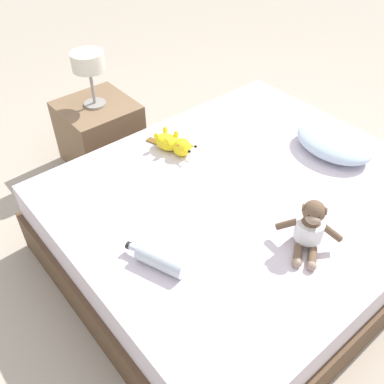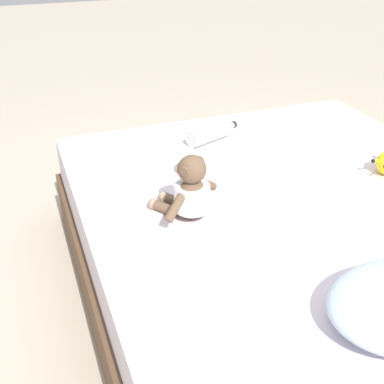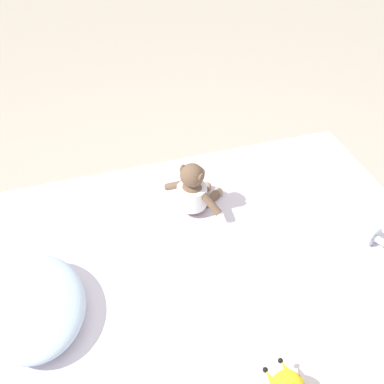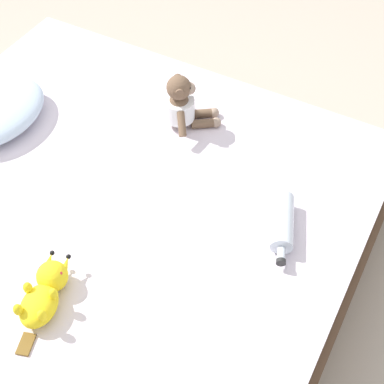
{
  "view_description": "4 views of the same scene",
  "coord_description": "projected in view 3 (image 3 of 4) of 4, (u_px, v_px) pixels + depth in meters",
  "views": [
    {
      "loc": [
        1.05,
        -1.23,
        1.85
      ],
      "look_at": [
        -0.05,
        -0.31,
        0.57
      ],
      "focal_mm": 39.84,
      "sensor_mm": 36.0,
      "label": 1
    },
    {
      "loc": [
        0.9,
        1.24,
        1.35
      ],
      "look_at": [
        0.41,
        -0.05,
        0.55
      ],
      "focal_mm": 44.73,
      "sensor_mm": 36.0,
      "label": 2
    },
    {
      "loc": [
        -1.01,
        0.4,
        1.82
      ],
      "look_at": [
        0.41,
        -0.05,
        0.55
      ],
      "focal_mm": 45.67,
      "sensor_mm": 36.0,
      "label": 3
    },
    {
      "loc": [
        -1.05,
        -0.9,
        2.02
      ],
      "look_at": [
        0.05,
        -0.3,
        0.54
      ],
      "focal_mm": 52.83,
      "sensor_mm": 36.0,
      "label": 4
    }
  ],
  "objects": [
    {
      "name": "ground_plane",
      "position": [
        210.0,
        358.0,
        2.0
      ],
      "size": [
        16.0,
        16.0,
        0.0
      ],
      "primitive_type": "plane",
      "color": "#B7A893"
    },
    {
      "name": "glass_bottle",
      "position": [
        353.0,
        223.0,
        1.91
      ],
      "size": [
        0.28,
        0.15,
        0.08
      ],
      "color": "silver",
      "rests_on": "bed"
    },
    {
      "name": "pillow",
      "position": [
        34.0,
        305.0,
        1.59
      ],
      "size": [
        0.44,
        0.34,
        0.11
      ],
      "color": "silver",
      "rests_on": "bed"
    },
    {
      "name": "bed",
      "position": [
        212.0,
        327.0,
        1.86
      ],
      "size": [
        1.6,
        1.85,
        0.45
      ],
      "color": "brown",
      "rests_on": "ground_plane"
    },
    {
      "name": "plush_monkey",
      "position": [
        194.0,
        191.0,
        1.97
      ],
      "size": [
        0.25,
        0.25,
        0.24
      ],
      "color": "brown",
      "rests_on": "bed"
    }
  ]
}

